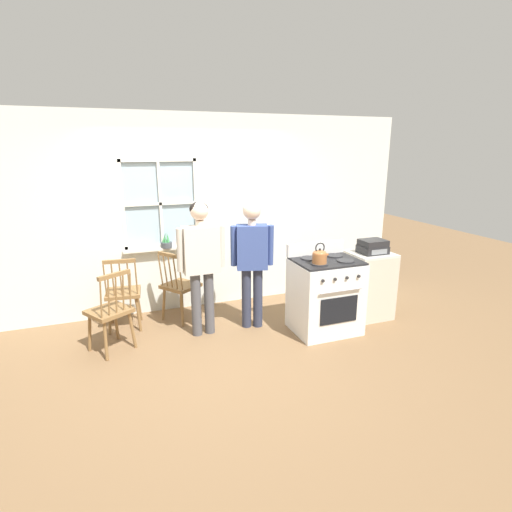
# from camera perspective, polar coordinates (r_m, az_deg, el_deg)

# --- Properties ---
(ground_plane) EXTENTS (16.00, 16.00, 0.00)m
(ground_plane) POSITION_cam_1_polar(r_m,az_deg,el_deg) (4.77, -4.75, -12.88)
(ground_plane) COLOR brown
(wall_back) EXTENTS (6.40, 0.16, 2.70)m
(wall_back) POSITION_cam_1_polar(r_m,az_deg,el_deg) (5.65, -8.75, 5.86)
(wall_back) COLOR silver
(wall_back) RESTS_ON ground_plane
(chair_by_window) EXTENTS (0.57, 0.57, 0.95)m
(chair_by_window) POSITION_cam_1_polar(r_m,az_deg,el_deg) (5.39, -10.86, -4.34)
(chair_by_window) COLOR olive
(chair_by_window) RESTS_ON ground_plane
(chair_near_wall) EXTENTS (0.46, 0.44, 0.95)m
(chair_near_wall) POSITION_cam_1_polar(r_m,az_deg,el_deg) (5.32, -18.45, -5.17)
(chair_near_wall) COLOR olive
(chair_near_wall) RESTS_ON ground_plane
(chair_center_cluster) EXTENTS (0.57, 0.56, 0.95)m
(chair_center_cluster) POSITION_cam_1_polar(r_m,az_deg,el_deg) (4.79, -20.10, -7.58)
(chair_center_cluster) COLOR olive
(chair_center_cluster) RESTS_ON ground_plane
(person_elderly_left) EXTENTS (0.58, 0.24, 1.64)m
(person_elderly_left) POSITION_cam_1_polar(r_m,az_deg,el_deg) (4.77, -7.87, 0.08)
(person_elderly_left) COLOR #4C4C51
(person_elderly_left) RESTS_ON ground_plane
(person_teen_center) EXTENTS (0.54, 0.30, 1.62)m
(person_teen_center) POSITION_cam_1_polar(r_m,az_deg,el_deg) (4.93, -0.58, 0.58)
(person_teen_center) COLOR #2D3347
(person_teen_center) RESTS_ON ground_plane
(stove) EXTENTS (0.79, 0.68, 1.08)m
(stove) POSITION_cam_1_polar(r_m,az_deg,el_deg) (5.06, 9.85, -5.49)
(stove) COLOR white
(stove) RESTS_ON ground_plane
(kettle) EXTENTS (0.21, 0.17, 0.25)m
(kettle) POSITION_cam_1_polar(r_m,az_deg,el_deg) (4.69, 9.08, -0.01)
(kettle) COLOR #A86638
(kettle) RESTS_ON stove
(potted_plant) EXTENTS (0.15, 0.15, 0.21)m
(potted_plant) POSITION_cam_1_polar(r_m,az_deg,el_deg) (5.56, -12.66, 1.82)
(potted_plant) COLOR #42474C
(potted_plant) RESTS_ON wall_back
(side_counter) EXTENTS (0.55, 0.50, 0.90)m
(side_counter) POSITION_cam_1_polar(r_m,az_deg,el_deg) (5.61, 15.81, -3.99)
(side_counter) COLOR beige
(side_counter) RESTS_ON ground_plane
(stereo) EXTENTS (0.34, 0.29, 0.18)m
(stereo) POSITION_cam_1_polar(r_m,az_deg,el_deg) (5.45, 16.34, 1.29)
(stereo) COLOR #232326
(stereo) RESTS_ON side_counter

